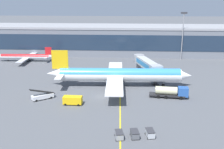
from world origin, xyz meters
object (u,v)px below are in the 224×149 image
at_px(belt_loader, 43,96).
at_px(commuter_jet_far, 26,57).
at_px(crew_van, 73,100).
at_px(main_airliner, 119,75).
at_px(baggage_cart_1, 135,134).
at_px(baggage_cart_0, 119,135).
at_px(fuel_tanker, 171,92).
at_px(baggage_cart_2, 150,133).

bearing_deg(belt_loader, commuter_jet_far, 115.96).
distance_m(crew_van, commuter_jet_far, 57.67).
xyz_separation_m(belt_loader, crew_van, (9.33, -3.31, 0.32)).
xyz_separation_m(main_airliner, baggage_cart_1, (4.59, -32.58, -3.11)).
height_order(crew_van, baggage_cart_0, crew_van).
height_order(main_airliner, commuter_jet_far, main_airliner).
bearing_deg(crew_van, commuter_jet_far, 122.87).
bearing_deg(fuel_tanker, baggage_cart_0, -119.98).
bearing_deg(baggage_cart_0, fuel_tanker, 60.02).
bearing_deg(baggage_cart_1, belt_loader, 142.01).
distance_m(fuel_tanker, baggage_cart_0, 27.72).
height_order(belt_loader, baggage_cart_1, belt_loader).
relative_size(fuel_tanker, commuter_jet_far, 0.42).
relative_size(main_airliner, fuel_tanker, 4.19).
bearing_deg(crew_van, belt_loader, 160.49).
xyz_separation_m(belt_loader, commuter_jet_far, (-21.97, 45.13, 1.17)).
relative_size(main_airliner, commuter_jet_far, 1.76).
relative_size(baggage_cart_1, baggage_cart_2, 1.00).
bearing_deg(crew_van, baggage_cart_2, -39.70).
bearing_deg(baggage_cart_0, baggage_cart_1, 10.19).
bearing_deg(main_airliner, commuter_jet_far, 142.88).
height_order(belt_loader, commuter_jet_far, commuter_jet_far).
bearing_deg(commuter_jet_far, fuel_tanker, -35.58).
distance_m(fuel_tanker, baggage_cart_1, 25.77).
height_order(main_airliner, fuel_tanker, main_airliner).
xyz_separation_m(fuel_tanker, commuter_jet_far, (-58.10, 41.56, 0.41)).
height_order(baggage_cart_1, commuter_jet_far, commuter_jet_far).
height_order(fuel_tanker, baggage_cart_0, fuel_tanker).
distance_m(baggage_cart_1, baggage_cart_2, 3.20).
xyz_separation_m(crew_van, commuter_jet_far, (-31.29, 48.43, 0.84)).
height_order(fuel_tanker, belt_loader, belt_loader).
distance_m(belt_loader, baggage_cart_0, 30.23).
distance_m(belt_loader, commuter_jet_far, 50.20).
xyz_separation_m(belt_loader, baggage_cart_0, (22.28, -20.43, -0.21)).
bearing_deg(baggage_cart_0, crew_van, 127.12).
bearing_deg(baggage_cart_2, commuter_jet_far, 128.12).
xyz_separation_m(belt_loader, baggage_cart_1, (25.43, -19.86, -0.21)).
bearing_deg(crew_van, baggage_cart_1, -45.79).
xyz_separation_m(baggage_cart_0, baggage_cart_2, (6.30, 1.13, 0.00)).
distance_m(crew_van, baggage_cart_0, 21.48).
height_order(crew_van, commuter_jet_far, commuter_jet_far).
height_order(baggage_cart_0, baggage_cart_1, same).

